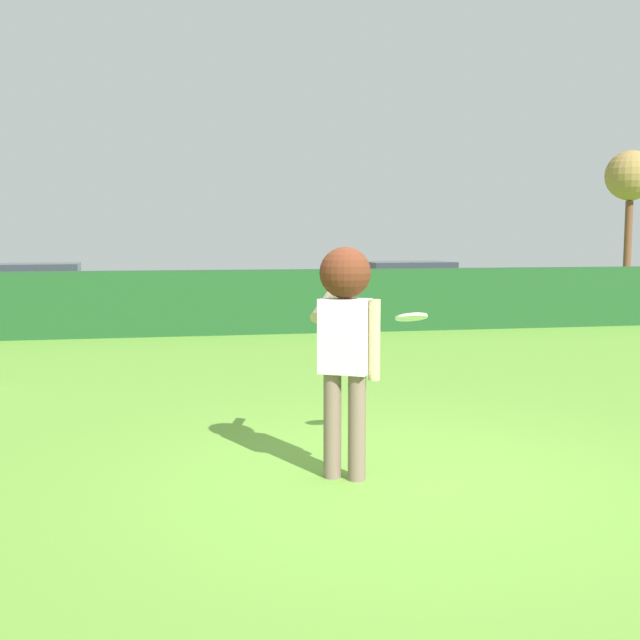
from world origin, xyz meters
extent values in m
plane|color=#639835|center=(0.00, 0.00, 0.00)|extent=(60.00, 60.00, 0.00)
cylinder|color=#755E51|center=(-0.47, 0.07, 0.42)|extent=(0.14, 0.14, 0.84)
cylinder|color=#755E51|center=(-0.30, -0.03, 0.42)|extent=(0.14, 0.14, 0.84)
cube|color=silver|center=(-0.39, 0.02, 1.13)|extent=(0.44, 0.38, 0.58)
cylinder|color=tan|center=(-0.45, 0.38, 1.37)|extent=(0.38, 0.58, 0.30)
cylinder|color=tan|center=(-0.18, -0.10, 1.11)|extent=(0.09, 0.09, 0.62)
sphere|color=tan|center=(-0.39, 0.02, 1.59)|extent=(0.22, 0.22, 0.22)
sphere|color=#522414|center=(-0.39, 0.02, 1.62)|extent=(0.40, 0.40, 0.40)
cylinder|color=white|center=(0.33, 0.59, 1.20)|extent=(0.28, 0.27, 0.10)
cube|color=#1D4A21|center=(0.00, 9.58, 0.61)|extent=(21.55, 0.90, 1.23)
cube|color=#1E6633|center=(-4.94, 13.99, 0.57)|extent=(4.28, 1.91, 0.55)
cube|color=#2D333D|center=(-4.94, 13.99, 1.05)|extent=(2.28, 1.67, 0.40)
cylinder|color=black|center=(-3.52, 14.91, 0.30)|extent=(0.60, 0.13, 0.60)
cylinder|color=black|center=(-3.43, 13.22, 0.30)|extent=(0.60, 0.13, 0.60)
cube|color=#B21E1E|center=(4.39, 13.62, 0.57)|extent=(4.28, 1.91, 0.55)
cube|color=#2D333D|center=(4.39, 13.62, 1.05)|extent=(2.28, 1.67, 0.40)
cylinder|color=black|center=(5.82, 14.55, 0.30)|extent=(0.60, 0.13, 0.60)
cylinder|color=black|center=(5.90, 12.85, 0.30)|extent=(0.60, 0.13, 0.60)
cylinder|color=black|center=(2.88, 14.40, 0.30)|extent=(0.60, 0.13, 0.60)
cylinder|color=black|center=(2.97, 12.70, 0.30)|extent=(0.60, 0.13, 0.60)
cylinder|color=brown|center=(14.40, 19.41, 1.58)|extent=(0.26, 0.26, 3.17)
sphere|color=olive|center=(14.40, 19.41, 4.05)|extent=(1.76, 1.76, 1.76)
camera|label=1|loc=(-1.72, -5.79, 1.89)|focal=43.65mm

